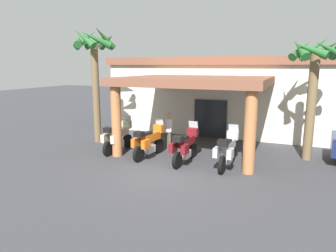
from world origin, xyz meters
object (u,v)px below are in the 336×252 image
object	(u,v)px
motel_building	(223,93)
motorcycle_orange	(149,142)
palm_tree_roadside	(94,58)
motorcycle_maroon	(185,146)
motorcycle_cream	(118,137)
motorcycle_silver	(227,150)
palm_tree_near_portico	(314,70)
pedestrian	(169,129)

from	to	relation	value
motel_building	motorcycle_orange	bearing A→B (deg)	-100.96
palm_tree_roadside	motorcycle_maroon	bearing A→B (deg)	-15.83
palm_tree_roadside	motorcycle_cream	bearing A→B (deg)	-31.17
motorcycle_silver	palm_tree_near_portico	bearing A→B (deg)	-47.35
motorcycle_cream	motorcycle_orange	distance (m)	1.72
motorcycle_maroon	palm_tree_near_portico	distance (m)	6.06
motel_building	motorcycle_orange	distance (m)	7.72
motorcycle_maroon	motorcycle_cream	bearing A→B (deg)	87.95
motorcycle_cream	motorcycle_maroon	xyz separation A→B (m)	(3.42, -0.32, 0.00)
motorcycle_orange	palm_tree_near_portico	xyz separation A→B (m)	(6.28, 2.44, 3.05)
palm_tree_near_portico	palm_tree_roadside	xyz separation A→B (m)	(-10.02, -1.02, 0.54)
motorcycle_cream	motorcycle_silver	distance (m)	5.14
motorcycle_maroon	motorcycle_orange	bearing A→B (deg)	89.15
motorcycle_cream	motorcycle_silver	bearing A→B (deg)	-91.29
motorcycle_cream	palm_tree_near_portico	world-z (taller)	palm_tree_near_portico
motorcycle_orange	palm_tree_near_portico	bearing A→B (deg)	-61.34
pedestrian	motorcycle_cream	bearing A→B (deg)	-10.61
motel_building	palm_tree_roadside	bearing A→B (deg)	-130.83
motel_building	palm_tree_near_portico	distance (m)	7.16
motorcycle_silver	pedestrian	size ratio (longest dim) A/B	1.25
palm_tree_roadside	motorcycle_silver	bearing A→B (deg)	-11.44
motorcycle_silver	pedestrian	distance (m)	3.46
palm_tree_near_portico	palm_tree_roadside	size ratio (longest dim) A/B	0.89
motel_building	motorcycle_silver	size ratio (longest dim) A/B	5.99
motorcycle_orange	palm_tree_near_portico	distance (m)	7.40
motorcycle_maroon	pedestrian	world-z (taller)	pedestrian
motel_building	pedestrian	size ratio (longest dim) A/B	7.51
palm_tree_near_portico	motorcycle_orange	bearing A→B (deg)	-158.77
motorcycle_orange	motorcycle_silver	world-z (taller)	same
motorcycle_maroon	palm_tree_roadside	xyz separation A→B (m)	(-5.45, 1.54, 3.59)
palm_tree_near_portico	palm_tree_roadside	bearing A→B (deg)	-174.19
pedestrian	motorcycle_maroon	bearing A→B (deg)	88.90
motorcycle_cream	motorcycle_orange	bearing A→B (deg)	-95.32
motorcycle_orange	palm_tree_near_portico	size ratio (longest dim) A/B	0.43
motorcycle_orange	palm_tree_roadside	bearing A→B (deg)	76.62
motel_building	palm_tree_roadside	world-z (taller)	palm_tree_roadside
motel_building	pedestrian	distance (m)	6.19
motorcycle_maroon	motorcycle_silver	size ratio (longest dim) A/B	1.00
motorcycle_orange	motorcycle_maroon	xyz separation A→B (m)	(1.71, -0.12, 0.00)
motorcycle_cream	pedestrian	distance (m)	2.41
motorcycle_orange	motorcycle_silver	xyz separation A→B (m)	(3.42, -0.03, 0.00)
motorcycle_silver	pedestrian	xyz separation A→B (m)	(-3.10, 1.49, 0.33)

